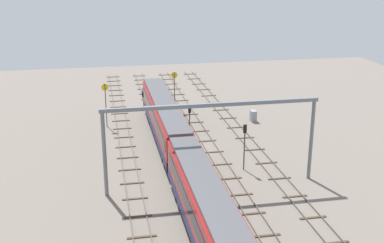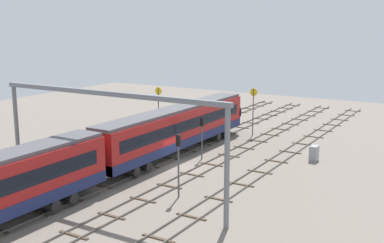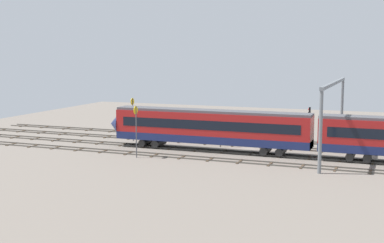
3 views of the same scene
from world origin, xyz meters
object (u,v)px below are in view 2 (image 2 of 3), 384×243
(overhead_gantry, at_px, (106,117))
(signal_light_trackside_approach, at_px, (179,157))
(relay_cabinet, at_px, (314,153))
(speed_sign_near_foreground, at_px, (158,104))
(speed_sign_mid_trackside, at_px, (253,105))
(signal_light_trackside_departure, at_px, (202,132))
(train, at_px, (100,156))

(overhead_gantry, height_order, signal_light_trackside_approach, overhead_gantry)
(overhead_gantry, height_order, relay_cabinet, overhead_gantry)
(speed_sign_near_foreground, height_order, speed_sign_mid_trackside, speed_sign_near_foreground)
(signal_light_trackside_approach, distance_m, signal_light_trackside_departure, 11.06)
(overhead_gantry, xyz_separation_m, speed_sign_mid_trackside, (25.95, -0.49, -2.84))
(train, relative_size, overhead_gantry, 2.42)
(signal_light_trackside_approach, xyz_separation_m, signal_light_trackside_departure, (10.36, 3.85, -0.45))
(speed_sign_near_foreground, distance_m, signal_light_trackside_departure, 11.99)
(overhead_gantry, height_order, speed_sign_near_foreground, overhead_gantry)
(speed_sign_mid_trackside, relative_size, relay_cabinet, 3.80)
(speed_sign_near_foreground, xyz_separation_m, relay_cabinet, (-1.51, -19.74, -3.00))
(train, xyz_separation_m, speed_sign_near_foreground, (18.26, 6.84, 1.10))
(speed_sign_mid_trackside, bearing_deg, train, 172.48)
(overhead_gantry, bearing_deg, speed_sign_near_foreground, 25.03)
(speed_sign_near_foreground, relative_size, relay_cabinet, 3.87)
(signal_light_trackside_approach, bearing_deg, speed_sign_mid_trackside, 9.46)
(relay_cabinet, bearing_deg, speed_sign_near_foreground, 85.62)
(speed_sign_mid_trackside, distance_m, signal_light_trackside_approach, 22.96)
(speed_sign_mid_trackside, bearing_deg, overhead_gantry, 178.92)
(train, height_order, speed_sign_mid_trackside, speed_sign_mid_trackside)
(signal_light_trackside_approach, relative_size, signal_light_trackside_departure, 1.18)
(train, bearing_deg, signal_light_trackside_approach, -80.11)
(speed_sign_near_foreground, relative_size, signal_light_trackside_departure, 1.37)
(speed_sign_mid_trackside, xyz_separation_m, relay_cabinet, (-7.11, -9.75, -2.93))
(speed_sign_near_foreground, height_order, relay_cabinet, speed_sign_near_foreground)
(overhead_gantry, bearing_deg, speed_sign_mid_trackside, -1.08)
(train, relative_size, signal_light_trackside_departure, 11.80)
(signal_light_trackside_approach, bearing_deg, overhead_gantry, 127.79)
(speed_sign_near_foreground, bearing_deg, speed_sign_mid_trackside, -60.76)
(signal_light_trackside_departure, bearing_deg, relay_cabinet, -62.24)
(overhead_gantry, xyz_separation_m, signal_light_trackside_departure, (13.67, -0.41, -3.72))
(signal_light_trackside_approach, bearing_deg, signal_light_trackside_departure, 20.41)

